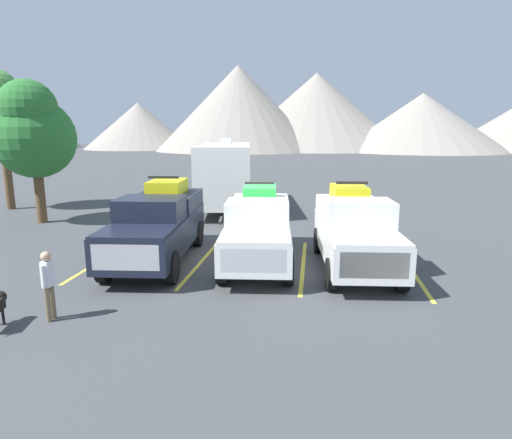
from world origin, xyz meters
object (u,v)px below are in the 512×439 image
pickup_truck_a (158,223)px  camper_trailer_a (225,172)px  pickup_truck_c (354,230)px  person_a (48,281)px  pickup_truck_b (258,226)px

pickup_truck_a → camper_trailer_a: size_ratio=0.65×
pickup_truck_a → pickup_truck_c: 6.17m
pickup_truck_a → camper_trailer_a: (0.26, 9.49, 0.75)m
person_a → camper_trailer_a: bearing=85.9°
pickup_truck_b → person_a: (-3.97, -5.04, -0.24)m
pickup_truck_c → pickup_truck_b: bearing=175.1°
pickup_truck_c → person_a: size_ratio=3.48×
person_a → pickup_truck_a: bearing=81.0°
pickup_truck_b → pickup_truck_c: (2.95, -0.25, 0.04)m
pickup_truck_b → person_a: pickup_truck_b is taller
pickup_truck_a → pickup_truck_b: size_ratio=1.03×
pickup_truck_a → person_a: 4.88m
pickup_truck_c → camper_trailer_a: bearing=121.8°
pickup_truck_c → camper_trailer_a: camper_trailer_a is taller
pickup_truck_a → person_a: (-0.76, -4.81, -0.31)m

